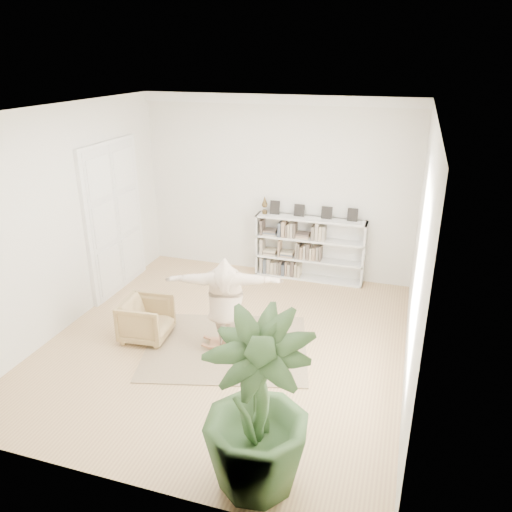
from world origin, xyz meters
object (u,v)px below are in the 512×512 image
Objects in this scene: bookshelf at (309,249)px; rocker_board at (226,344)px; houseplant at (256,406)px; armchair at (146,319)px; person at (225,299)px.

rocker_board is (-0.69, -2.97, -0.57)m from bookshelf.
rocker_board is 2.85m from houseplant.
bookshelf is 3.69m from armchair.
armchair is 3.50m from houseplant.
armchair is at bearing 170.28° from rocker_board.
person is 2.70m from houseplant.
armchair is at bearing -9.72° from person.
houseplant reaches higher than bookshelf.
armchair is 1.30× the size of rocker_board.
bookshelf is at bearing 62.52° from rocker_board.
armchair is 1.42m from person.
person is (-0.00, -0.00, 0.78)m from rocker_board.
houseplant reaches higher than person.
armchair is at bearing -123.14° from bookshelf.
rocker_board is at bearing -90.44° from armchair.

